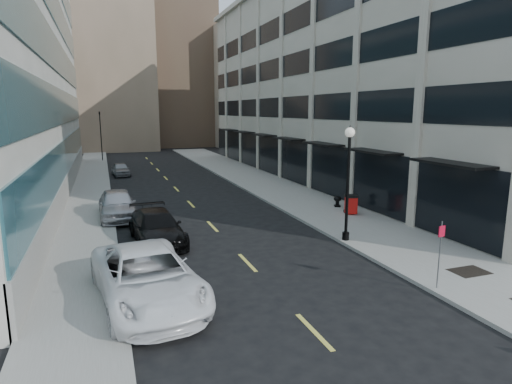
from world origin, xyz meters
TOP-DOWN VIEW (x-y plane):
  - ground at (0.00, 0.00)m, footprint 160.00×160.00m
  - sidewalk_right at (7.50, 20.00)m, footprint 5.00×80.00m
  - sidewalk_left at (-6.50, 20.00)m, footprint 3.00×80.00m
  - building_right at (16.94, 26.99)m, footprint 15.30×46.50m
  - skyline_tan_near at (-4.00, 68.00)m, footprint 14.00×18.00m
  - skyline_brown at (8.00, 72.00)m, footprint 12.00×16.00m
  - skyline_tan_far at (-14.00, 78.00)m, footprint 12.00×14.00m
  - skyline_stone at (18.00, 66.00)m, footprint 10.00×14.00m
  - grate_far at (7.60, 3.80)m, footprint 1.40×1.00m
  - road_centerline at (0.00, 17.00)m, footprint 0.15×68.20m
  - traffic_signal at (-5.50, 48.00)m, footprint 0.66×0.66m
  - car_white_van at (-4.29, 5.54)m, footprint 3.71×6.73m
  - car_black_pickup at (-3.20, 12.06)m, footprint 2.52×5.39m
  - car_silver_sedan at (-4.80, 17.55)m, footprint 2.11×5.08m
  - car_grey_sedan at (-3.88, 35.00)m, footprint 1.83×3.90m
  - trash_bin at (8.35, 13.44)m, footprint 0.87×0.88m
  - lamppost at (5.30, 9.00)m, footprint 0.45×0.45m
  - sign_post at (5.30, 2.99)m, footprint 0.28×0.07m
  - urn_planter at (8.60, 15.41)m, footprint 0.50×0.50m

SIDE VIEW (x-z plane):
  - ground at x=0.00m, z-range 0.00..0.00m
  - road_centerline at x=0.00m, z-range 0.00..0.01m
  - sidewalk_right at x=7.50m, z-range 0.00..0.15m
  - sidewalk_left at x=-6.50m, z-range 0.00..0.15m
  - grate_far at x=7.60m, z-range 0.15..0.16m
  - urn_planter at x=8.60m, z-range 0.22..0.92m
  - car_grey_sedan at x=-3.88m, z-range 0.00..1.29m
  - car_black_pickup at x=-3.20m, z-range 0.00..1.52m
  - trash_bin at x=8.35m, z-range 0.19..1.34m
  - car_silver_sedan at x=-4.80m, z-range 0.00..1.72m
  - car_white_van at x=-4.29m, z-range 0.00..1.79m
  - sign_post at x=5.30m, z-range 0.50..2.90m
  - lamppost at x=5.30m, z-range 0.63..6.08m
  - traffic_signal at x=-5.50m, z-range 2.23..9.21m
  - building_right at x=16.94m, z-range -0.13..18.12m
  - skyline_stone at x=18.00m, z-range 0.00..20.00m
  - skyline_tan_far at x=-14.00m, z-range 0.00..22.00m
  - skyline_tan_near at x=-4.00m, z-range 0.00..28.00m
  - skyline_brown at x=8.00m, z-range 0.00..34.00m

